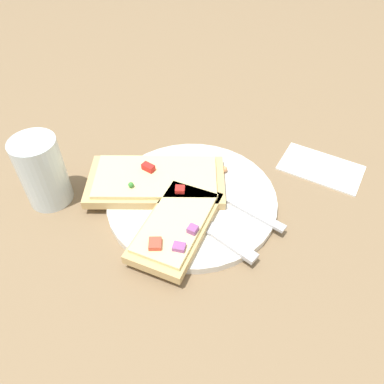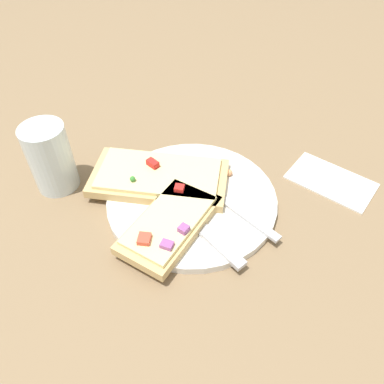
% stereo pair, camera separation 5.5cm
% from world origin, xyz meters
% --- Properties ---
extents(ground_plane, '(4.00, 4.00, 0.00)m').
position_xyz_m(ground_plane, '(0.00, 0.00, 0.00)').
color(ground_plane, '#7F6647').
extents(plate, '(0.25, 0.25, 0.01)m').
position_xyz_m(plate, '(0.00, 0.00, 0.01)').
color(plate, silver).
rests_on(plate, ground).
extents(fork, '(0.23, 0.05, 0.01)m').
position_xyz_m(fork, '(0.02, 0.03, 0.01)').
color(fork, '#B7B7BC').
rests_on(fork, plate).
extents(knife, '(0.19, 0.06, 0.01)m').
position_xyz_m(knife, '(0.05, -0.04, 0.01)').
color(knife, '#B7B7BC').
rests_on(knife, plate).
extents(pizza_slice_main, '(0.23, 0.19, 0.03)m').
position_xyz_m(pizza_slice_main, '(-0.06, -0.01, 0.02)').
color(pizza_slice_main, tan).
rests_on(pizza_slice_main, plate).
extents(pizza_slice_corner, '(0.10, 0.16, 0.03)m').
position_xyz_m(pizza_slice_corner, '(0.01, -0.07, 0.02)').
color(pizza_slice_corner, tan).
rests_on(pizza_slice_corner, plate).
extents(crumb_scatter, '(0.11, 0.11, 0.01)m').
position_xyz_m(crumb_scatter, '(-0.04, 0.02, 0.02)').
color(crumb_scatter, tan).
rests_on(crumb_scatter, plate).
extents(drinking_glass, '(0.06, 0.06, 0.11)m').
position_xyz_m(drinking_glass, '(-0.19, -0.10, 0.05)').
color(drinking_glass, silver).
rests_on(drinking_glass, ground).
extents(napkin, '(0.13, 0.08, 0.01)m').
position_xyz_m(napkin, '(0.15, 0.17, 0.00)').
color(napkin, white).
rests_on(napkin, ground).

